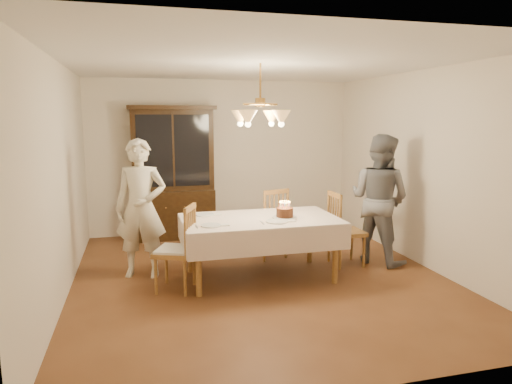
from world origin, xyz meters
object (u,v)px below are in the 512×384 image
object	(u,v)px
dining_table	(260,224)
elderly_woman	(141,208)
china_hutch	(173,175)
birthday_cake	(285,213)
chair_far_side	(269,227)

from	to	relation	value
dining_table	elderly_woman	world-z (taller)	elderly_woman
china_hutch	dining_table	bearing A→B (deg)	-68.92
dining_table	china_hutch	xyz separation A→B (m)	(-0.87, 2.25, 0.36)
elderly_woman	birthday_cake	xyz separation A→B (m)	(1.70, -0.51, -0.05)
china_hutch	elderly_woman	world-z (taller)	china_hutch
china_hutch	chair_far_side	bearing A→B (deg)	-50.33
dining_table	birthday_cake	bearing A→B (deg)	-13.05
chair_far_side	elderly_woman	size ratio (longest dim) A/B	0.58
elderly_woman	dining_table	bearing A→B (deg)	-4.26
birthday_cake	china_hutch	bearing A→B (deg)	116.60
elderly_woman	birthday_cake	world-z (taller)	elderly_woman
china_hutch	birthday_cake	distance (m)	2.61
chair_far_side	birthday_cake	distance (m)	0.94
dining_table	birthday_cake	world-z (taller)	birthday_cake
china_hutch	chair_far_side	xyz separation A→B (m)	(1.22, -1.47, -0.60)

